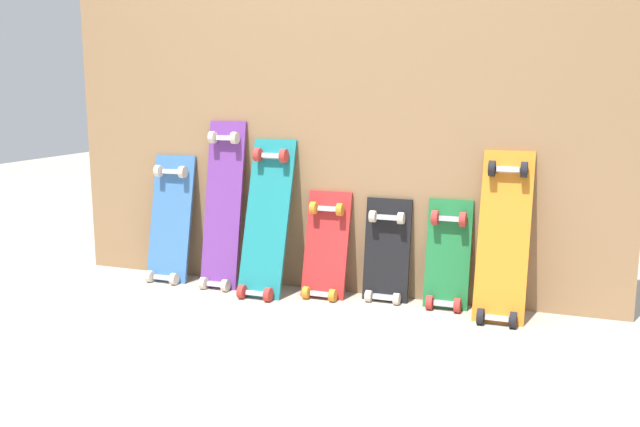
# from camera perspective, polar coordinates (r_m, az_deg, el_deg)

# --- Properties ---
(ground_plane) EXTENTS (12.00, 12.00, 0.00)m
(ground_plane) POSITION_cam_1_polar(r_m,az_deg,el_deg) (3.55, 0.39, -6.48)
(ground_plane) COLOR #A89E8E
(plywood_wall_panel) EXTENTS (2.87, 0.04, 1.84)m
(plywood_wall_panel) POSITION_cam_1_polar(r_m,az_deg,el_deg) (3.46, 0.81, 8.62)
(plywood_wall_panel) COLOR #99724C
(plywood_wall_panel) RESTS_ON ground
(skateboard_blue) EXTENTS (0.24, 0.22, 0.73)m
(skateboard_blue) POSITION_cam_1_polar(r_m,az_deg,el_deg) (3.81, -12.16, -0.90)
(skateboard_blue) COLOR #386BAD
(skateboard_blue) RESTS_ON ground
(skateboard_purple) EXTENTS (0.20, 0.24, 0.92)m
(skateboard_purple) POSITION_cam_1_polar(r_m,az_deg,el_deg) (3.63, -7.98, 0.19)
(skateboard_purple) COLOR #6B338C
(skateboard_purple) RESTS_ON ground
(skateboard_teal) EXTENTS (0.23, 0.32, 0.83)m
(skateboard_teal) POSITION_cam_1_polar(r_m,az_deg,el_deg) (3.48, -4.45, -0.89)
(skateboard_teal) COLOR #197A7F
(skateboard_teal) RESTS_ON ground
(skateboard_red) EXTENTS (0.22, 0.21, 0.58)m
(skateboard_red) POSITION_cam_1_polar(r_m,az_deg,el_deg) (3.45, 0.44, -3.12)
(skateboard_red) COLOR #B22626
(skateboard_red) RESTS_ON ground
(skateboard_black) EXTENTS (0.22, 0.15, 0.56)m
(skateboard_black) POSITION_cam_1_polar(r_m,az_deg,el_deg) (3.39, 5.46, -3.55)
(skateboard_black) COLOR black
(skateboard_black) RESTS_ON ground
(skateboard_green) EXTENTS (0.21, 0.17, 0.57)m
(skateboard_green) POSITION_cam_1_polar(r_m,az_deg,el_deg) (3.32, 10.36, -3.83)
(skateboard_green) COLOR #1E7238
(skateboard_green) RESTS_ON ground
(skateboard_orange) EXTENTS (0.22, 0.29, 0.81)m
(skateboard_orange) POSITION_cam_1_polar(r_m,az_deg,el_deg) (3.20, 14.73, -2.39)
(skateboard_orange) COLOR orange
(skateboard_orange) RESTS_ON ground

